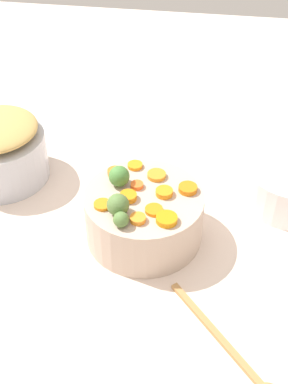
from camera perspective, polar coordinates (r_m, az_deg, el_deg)
tabletop at (r=1.01m, az=1.30°, el=-6.87°), size 2.40×2.40×0.02m
serving_bowl_carrots at (r=1.00m, az=0.00°, el=-2.68°), size 0.23×0.23×0.10m
metal_pot at (r=1.19m, az=-15.55°, el=3.79°), size 0.21×0.21×0.11m
carrot_slice_0 at (r=1.03m, az=-0.99°, el=2.93°), size 0.04×0.04×0.01m
carrot_slice_1 at (r=1.01m, az=-3.21°, el=2.18°), size 0.03×0.03×0.01m
carrot_slice_2 at (r=0.94m, az=-4.59°, el=-1.41°), size 0.04×0.04×0.01m
carrot_slice_3 at (r=0.98m, az=4.84°, el=0.39°), size 0.04×0.04×0.01m
carrot_slice_4 at (r=0.91m, az=2.50°, el=-2.99°), size 0.05×0.05×0.01m
carrot_slice_5 at (r=1.01m, az=1.39°, el=1.86°), size 0.05×0.05×0.01m
carrot_slice_6 at (r=0.93m, az=1.11°, el=-1.91°), size 0.04×0.04×0.01m
carrot_slice_7 at (r=0.98m, az=-0.78°, el=0.75°), size 0.03×0.03×0.01m
carrot_slice_8 at (r=0.96m, az=-1.74°, el=-0.50°), size 0.04×0.04×0.01m
carrot_slice_9 at (r=0.91m, az=-0.68°, el=-2.96°), size 0.04×0.04×0.01m
carrot_slice_10 at (r=0.97m, az=2.24°, el=-0.03°), size 0.05×0.05×0.01m
brussels_sprout_0 at (r=0.98m, az=-2.75°, el=1.75°), size 0.04×0.04×0.04m
brussels_sprout_1 at (r=0.92m, az=-2.87°, el=-1.41°), size 0.04×0.04×0.04m
brussels_sprout_2 at (r=0.90m, az=-2.54°, el=-3.03°), size 0.03×0.03×0.03m
wooden_spoon at (r=0.86m, az=11.34°, el=-18.58°), size 0.23×0.21×0.01m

